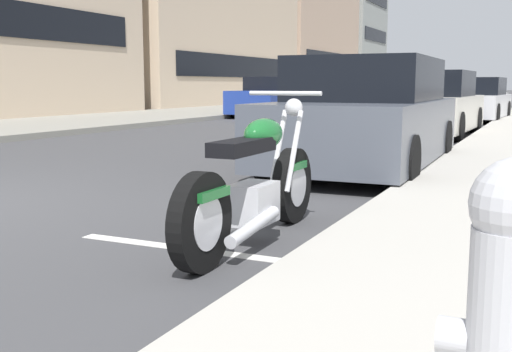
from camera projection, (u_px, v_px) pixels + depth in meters
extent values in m
cube|color=gray|center=(110.00, 120.00, 19.42)|extent=(120.00, 5.00, 0.14)
cube|color=silver|center=(211.00, 251.00, 4.37)|extent=(0.12, 2.20, 0.01)
cylinder|color=black|center=(292.00, 186.00, 5.26)|extent=(0.64, 0.11, 0.64)
cylinder|color=silver|center=(292.00, 186.00, 5.26)|extent=(0.35, 0.12, 0.35)
cylinder|color=black|center=(201.00, 222.00, 3.86)|extent=(0.64, 0.11, 0.64)
cylinder|color=silver|center=(201.00, 222.00, 3.86)|extent=(0.35, 0.12, 0.35)
cube|color=silver|center=(254.00, 203.00, 4.56)|extent=(0.40, 0.26, 0.30)
cube|color=black|center=(243.00, 147.00, 4.34)|extent=(0.68, 0.22, 0.10)
ellipsoid|color=#196028|center=(264.00, 134.00, 4.65)|extent=(0.48, 0.24, 0.24)
cube|color=#196028|center=(204.00, 193.00, 3.88)|extent=(0.36, 0.18, 0.06)
cube|color=#196028|center=(292.00, 165.00, 5.22)|extent=(0.32, 0.16, 0.06)
cylinder|color=silver|center=(278.00, 150.00, 5.11)|extent=(0.34, 0.05, 0.65)
cylinder|color=silver|center=(294.00, 151.00, 5.05)|extent=(0.34, 0.05, 0.65)
cylinder|color=silver|center=(285.00, 93.00, 4.98)|extent=(0.04, 0.62, 0.04)
sphere|color=silver|center=(294.00, 107.00, 5.18)|extent=(0.15, 0.15, 0.15)
cylinder|color=silver|center=(254.00, 226.00, 4.25)|extent=(0.71, 0.09, 0.16)
cube|color=#4C515B|center=(365.00, 129.00, 8.54)|extent=(4.44, 1.92, 0.79)
cube|color=black|center=(368.00, 79.00, 8.52)|extent=(2.46, 1.74, 0.58)
cylinder|color=black|center=(337.00, 137.00, 10.23)|extent=(0.62, 0.23, 0.62)
cylinder|color=black|center=(443.00, 141.00, 9.55)|extent=(0.62, 0.23, 0.62)
cylinder|color=black|center=(268.00, 155.00, 7.61)|extent=(0.62, 0.23, 0.62)
cylinder|color=black|center=(407.00, 162.00, 6.92)|extent=(0.62, 0.23, 0.62)
cube|color=beige|center=(431.00, 112.00, 14.17)|extent=(4.20, 1.90, 0.74)
cube|color=black|center=(431.00, 84.00, 14.00)|extent=(2.19, 1.70, 0.57)
cylinder|color=black|center=(409.00, 118.00, 15.78)|extent=(0.63, 0.24, 0.62)
cylinder|color=black|center=(476.00, 120.00, 15.06)|extent=(0.63, 0.24, 0.62)
cylinder|color=black|center=(380.00, 125.00, 13.36)|extent=(0.63, 0.24, 0.62)
cylinder|color=black|center=(457.00, 127.00, 12.64)|extent=(0.63, 0.24, 0.62)
cube|color=silver|center=(473.00, 105.00, 19.73)|extent=(4.19, 2.07, 0.68)
cube|color=black|center=(474.00, 86.00, 19.67)|extent=(2.18, 1.82, 0.54)
cylinder|color=black|center=(453.00, 109.00, 21.34)|extent=(0.63, 0.25, 0.62)
cylinder|color=black|center=(506.00, 110.00, 20.54)|extent=(0.63, 0.25, 0.62)
cylinder|color=black|center=(436.00, 113.00, 18.98)|extent=(0.63, 0.25, 0.62)
cylinder|color=black|center=(495.00, 114.00, 18.19)|extent=(0.63, 0.25, 0.62)
cube|color=silver|center=(477.00, 101.00, 24.74)|extent=(4.62, 2.04, 0.68)
cube|color=black|center=(478.00, 86.00, 24.70)|extent=(2.49, 1.77, 0.53)
cylinder|color=black|center=(463.00, 105.00, 26.44)|extent=(0.63, 0.26, 0.62)
cylinder|color=black|center=(503.00, 105.00, 25.68)|extent=(0.63, 0.26, 0.62)
cylinder|color=black|center=(448.00, 107.00, 23.85)|extent=(0.63, 0.26, 0.62)
cylinder|color=black|center=(492.00, 108.00, 23.09)|extent=(0.63, 0.26, 0.62)
cube|color=#B7B7BC|center=(429.00, 92.00, 35.81)|extent=(2.42, 5.40, 0.88)
cube|color=black|center=(429.00, 78.00, 35.69)|extent=(2.20, 3.92, 0.69)
cylinder|color=black|center=(395.00, 98.00, 35.64)|extent=(0.31, 0.78, 0.76)
cylinder|color=black|center=(399.00, 97.00, 37.35)|extent=(0.31, 0.78, 0.76)
cylinder|color=black|center=(460.00, 99.00, 34.37)|extent=(0.31, 0.78, 0.76)
cylinder|color=black|center=(462.00, 98.00, 36.08)|extent=(0.31, 0.78, 0.76)
cube|color=navy|center=(274.00, 101.00, 22.60)|extent=(4.71, 1.80, 0.79)
cube|color=black|center=(276.00, 84.00, 22.70)|extent=(2.33, 1.63, 0.48)
cylinder|color=black|center=(277.00, 110.00, 20.93)|extent=(0.62, 0.23, 0.62)
cylinder|color=black|center=(236.00, 109.00, 21.57)|extent=(0.62, 0.23, 0.62)
cylinder|color=black|center=(308.00, 107.00, 23.71)|extent=(0.62, 0.23, 0.62)
cylinder|color=black|center=(270.00, 106.00, 24.35)|extent=(0.62, 0.23, 0.62)
cylinder|color=#B7B7BC|center=(453.00, 336.00, 1.64)|extent=(0.10, 0.08, 0.10)
cube|color=beige|center=(159.00, 20.00, 34.53)|extent=(15.67, 10.48, 9.47)
cube|color=black|center=(243.00, 67.00, 32.72)|extent=(13.17, 0.06, 1.10)
cube|color=tan|center=(279.00, 12.00, 47.54)|extent=(13.54, 8.76, 13.36)
cube|color=black|center=(333.00, 60.00, 46.24)|extent=(11.37, 0.06, 1.10)
cube|color=#939993|center=(326.00, 40.00, 59.05)|extent=(9.05, 9.51, 10.61)
cube|color=black|center=(375.00, 72.00, 57.48)|extent=(7.60, 0.06, 1.10)
cube|color=black|center=(376.00, 35.00, 57.00)|extent=(7.60, 0.06, 1.10)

